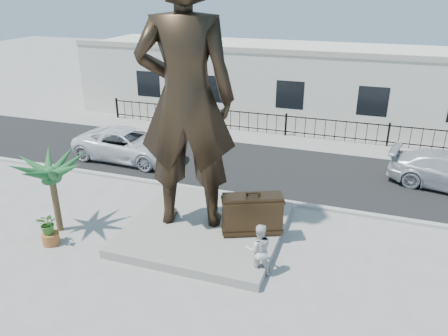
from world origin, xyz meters
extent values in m
plane|color=#9E9991|center=(0.00, 0.00, 0.00)|extent=(100.00, 100.00, 0.00)
cube|color=black|center=(0.00, 8.00, 0.01)|extent=(40.00, 7.00, 0.01)
cube|color=#A5A399|center=(0.00, 4.50, 0.06)|extent=(40.00, 0.25, 0.12)
cube|color=#9E9991|center=(0.00, 12.00, 0.01)|extent=(40.00, 2.50, 0.02)
cube|color=gray|center=(-0.50, 1.50, 0.15)|extent=(5.20, 5.20, 0.30)
cube|color=black|center=(0.00, 12.80, 0.60)|extent=(22.00, 0.10, 1.20)
cube|color=silver|center=(0.00, 17.00, 2.20)|extent=(28.00, 7.00, 4.40)
imported|color=#2D2216|center=(-1.14, 1.61, 4.65)|extent=(3.60, 2.82, 8.71)
cube|color=#322415|center=(1.16, 1.51, 0.99)|extent=(2.05, 1.35, 1.38)
imported|color=silver|center=(1.84, -0.19, 0.82)|extent=(0.96, 0.85, 1.65)
imported|color=silver|center=(-6.56, 6.71, 0.76)|extent=(5.52, 2.71, 1.51)
imported|color=#EF460C|center=(-5.66, 11.78, 1.02)|extent=(1.47, 1.16, 1.99)
cylinder|color=#9E5A2A|center=(-5.12, -0.90, 0.20)|extent=(0.56, 0.56, 0.40)
imported|color=#31611F|center=(-5.12, -0.90, 0.77)|extent=(0.75, 0.67, 0.74)
camera|label=1|loc=(4.41, -10.81, 8.04)|focal=35.00mm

